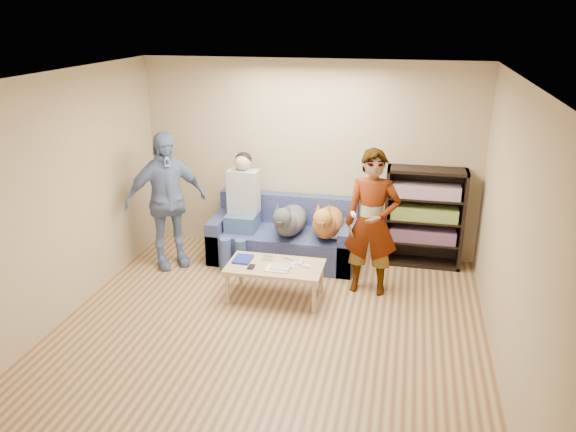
% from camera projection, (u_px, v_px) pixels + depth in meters
% --- Properties ---
extents(ground, '(5.00, 5.00, 0.00)m').
position_uv_depth(ground, '(262.00, 344.00, 5.65)').
color(ground, brown).
rests_on(ground, ground).
extents(ceiling, '(5.00, 5.00, 0.00)m').
position_uv_depth(ceiling, '(258.00, 81.00, 4.75)').
color(ceiling, white).
rests_on(ceiling, ground).
extents(wall_back, '(4.50, 0.00, 4.50)m').
position_uv_depth(wall_back, '(309.00, 159.00, 7.49)').
color(wall_back, tan).
rests_on(wall_back, ground).
extents(wall_front, '(4.50, 0.00, 4.50)m').
position_uv_depth(wall_front, '(135.00, 393.00, 2.91)').
color(wall_front, tan).
rests_on(wall_front, ground).
extents(wall_left, '(0.00, 5.00, 5.00)m').
position_uv_depth(wall_left, '(45.00, 207.00, 5.65)').
color(wall_left, tan).
rests_on(wall_left, ground).
extents(wall_right, '(0.00, 5.00, 5.00)m').
position_uv_depth(wall_right, '(517.00, 245.00, 4.75)').
color(wall_right, tan).
rests_on(wall_right, ground).
extents(blanket, '(0.39, 0.33, 0.14)m').
position_uv_depth(blanket, '(336.00, 232.00, 7.17)').
color(blanket, '#B8B7BD').
rests_on(blanket, sofa).
extents(person_standing_right, '(0.65, 0.44, 1.73)m').
position_uv_depth(person_standing_right, '(372.00, 223.00, 6.45)').
color(person_standing_right, gray).
rests_on(person_standing_right, ground).
extents(person_standing_left, '(1.07, 1.01, 1.78)m').
position_uv_depth(person_standing_left, '(166.00, 201.00, 7.13)').
color(person_standing_left, '#708AB4').
rests_on(person_standing_left, ground).
extents(held_controller, '(0.07, 0.12, 0.03)m').
position_uv_depth(held_controller, '(353.00, 214.00, 6.25)').
color(held_controller, white).
rests_on(held_controller, person_standing_right).
extents(notebook_blue, '(0.20, 0.26, 0.03)m').
position_uv_depth(notebook_blue, '(243.00, 259.00, 6.55)').
color(notebook_blue, navy).
rests_on(notebook_blue, coffee_table).
extents(papers, '(0.26, 0.20, 0.02)m').
position_uv_depth(papers, '(277.00, 269.00, 6.32)').
color(papers, white).
rests_on(papers, coffee_table).
extents(magazine, '(0.22, 0.17, 0.01)m').
position_uv_depth(magazine, '(280.00, 267.00, 6.33)').
color(magazine, beige).
rests_on(magazine, coffee_table).
extents(camera_silver, '(0.11, 0.06, 0.05)m').
position_uv_depth(camera_silver, '(268.00, 258.00, 6.55)').
color(camera_silver, silver).
rests_on(camera_silver, coffee_table).
extents(controller_a, '(0.04, 0.13, 0.03)m').
position_uv_depth(controller_a, '(301.00, 262.00, 6.46)').
color(controller_a, silver).
rests_on(controller_a, coffee_table).
extents(controller_b, '(0.09, 0.06, 0.03)m').
position_uv_depth(controller_b, '(306.00, 266.00, 6.37)').
color(controller_b, white).
rests_on(controller_b, coffee_table).
extents(headphone_cup_a, '(0.07, 0.07, 0.02)m').
position_uv_depth(headphone_cup_a, '(292.00, 267.00, 6.36)').
color(headphone_cup_a, white).
rests_on(headphone_cup_a, coffee_table).
extents(headphone_cup_b, '(0.07, 0.07, 0.02)m').
position_uv_depth(headphone_cup_b, '(293.00, 264.00, 6.44)').
color(headphone_cup_b, white).
rests_on(headphone_cup_b, coffee_table).
extents(pen_orange, '(0.13, 0.06, 0.01)m').
position_uv_depth(pen_orange, '(270.00, 270.00, 6.28)').
color(pen_orange, '#C0721B').
rests_on(pen_orange, coffee_table).
extents(pen_black, '(0.13, 0.08, 0.01)m').
position_uv_depth(pen_black, '(289.00, 259.00, 6.57)').
color(pen_black, black).
rests_on(pen_black, coffee_table).
extents(wallet, '(0.07, 0.12, 0.02)m').
position_uv_depth(wallet, '(251.00, 267.00, 6.36)').
color(wallet, black).
rests_on(wallet, coffee_table).
extents(sofa, '(1.90, 0.85, 0.82)m').
position_uv_depth(sofa, '(284.00, 239.00, 7.52)').
color(sofa, '#515B93').
rests_on(sofa, ground).
extents(person_seated, '(0.40, 0.73, 1.47)m').
position_uv_depth(person_seated, '(242.00, 204.00, 7.35)').
color(person_seated, '#40598C').
rests_on(person_seated, sofa).
extents(dog_gray, '(0.39, 1.24, 0.56)m').
position_uv_depth(dog_gray, '(289.00, 220.00, 7.22)').
color(dog_gray, '#52565D').
rests_on(dog_gray, sofa).
extents(dog_tan, '(0.39, 1.16, 0.57)m').
position_uv_depth(dog_tan, '(327.00, 222.00, 7.15)').
color(dog_tan, '#AA5D33').
rests_on(dog_tan, sofa).
extents(coffee_table, '(1.10, 0.60, 0.42)m').
position_uv_depth(coffee_table, '(275.00, 269.00, 6.44)').
color(coffee_table, tan).
rests_on(coffee_table, ground).
extents(bookshelf, '(1.00, 0.34, 1.30)m').
position_uv_depth(bookshelf, '(424.00, 215.00, 7.24)').
color(bookshelf, black).
rests_on(bookshelf, ground).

